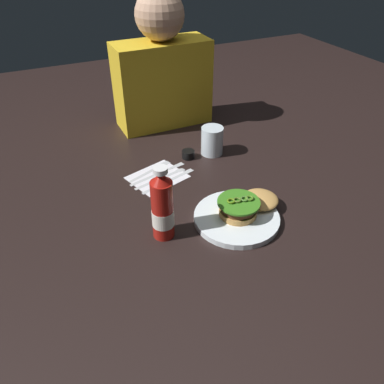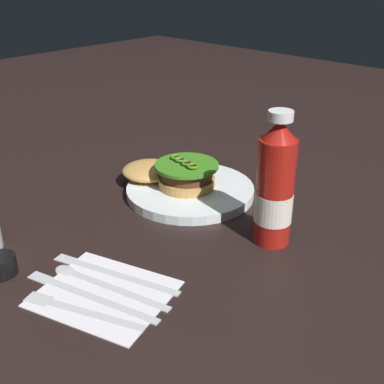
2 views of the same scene
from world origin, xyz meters
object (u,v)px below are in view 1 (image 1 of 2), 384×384
(napkin, at_px, (157,177))
(butter_knife, at_px, (172,179))
(dinner_plate, at_px, (236,218))
(spoon_utensil, at_px, (167,175))
(fork_utensil, at_px, (153,169))
(condiment_cup, at_px, (189,154))
(ketchup_bottle, at_px, (162,208))
(burger_sandwich, at_px, (247,205))
(diner_person, at_px, (162,69))
(water_glass, at_px, (212,141))
(steak_knife, at_px, (161,172))

(napkin, height_order, butter_knife, butter_knife)
(dinner_plate, xyz_separation_m, spoon_utensil, (-0.09, 0.30, -0.00))
(fork_utensil, bearing_deg, butter_knife, -68.05)
(dinner_plate, height_order, condiment_cup, condiment_cup)
(ketchup_bottle, relative_size, fork_utensil, 1.27)
(burger_sandwich, xyz_separation_m, diner_person, (0.02, 0.67, 0.19))
(ketchup_bottle, relative_size, water_glass, 2.13)
(spoon_utensil, relative_size, diner_person, 0.38)
(napkin, xyz_separation_m, butter_knife, (0.04, -0.03, 0.00))
(fork_utensil, distance_m, diner_person, 0.43)
(dinner_plate, xyz_separation_m, water_glass, (0.11, 0.37, 0.04))
(spoon_utensil, xyz_separation_m, fork_utensil, (-0.03, 0.05, 0.00))
(water_glass, xyz_separation_m, napkin, (-0.24, -0.06, -0.05))
(dinner_plate, relative_size, fork_utensil, 1.43)
(ketchup_bottle, distance_m, diner_person, 0.71)
(burger_sandwich, xyz_separation_m, butter_knife, (-0.12, 0.26, -0.03))
(burger_sandwich, bearing_deg, dinner_plate, -164.50)
(dinner_plate, relative_size, water_glass, 2.40)
(burger_sandwich, relative_size, condiment_cup, 4.38)
(dinner_plate, height_order, spoon_utensil, dinner_plate)
(burger_sandwich, distance_m, butter_knife, 0.29)
(burger_sandwich, xyz_separation_m, condiment_cup, (-0.01, 0.36, -0.02))
(water_glass, distance_m, butter_knife, 0.23)
(fork_utensil, bearing_deg, spoon_utensil, -62.43)
(burger_sandwich, height_order, condiment_cup, burger_sandwich)
(spoon_utensil, height_order, diner_person, diner_person)
(steak_knife, height_order, diner_person, diner_person)
(burger_sandwich, xyz_separation_m, napkin, (-0.16, 0.29, -0.04))
(steak_knife, bearing_deg, burger_sandwich, -66.05)
(water_glass, bearing_deg, spoon_utensil, -160.68)
(butter_knife, bearing_deg, fork_utensil, 111.95)
(diner_person, bearing_deg, burger_sandwich, -91.50)
(condiment_cup, distance_m, napkin, 0.17)
(ketchup_bottle, distance_m, water_glass, 0.47)
(dinner_plate, height_order, napkin, dinner_plate)
(diner_person, bearing_deg, butter_knife, -108.94)
(steak_knife, relative_size, diner_person, 0.42)
(water_glass, relative_size, condiment_cup, 2.23)
(ketchup_bottle, xyz_separation_m, water_glass, (0.32, 0.33, -0.04))
(dinner_plate, height_order, butter_knife, dinner_plate)
(ketchup_bottle, distance_m, condiment_cup, 0.42)
(dinner_plate, bearing_deg, diner_person, 85.40)
(diner_person, bearing_deg, napkin, -115.35)
(burger_sandwich, height_order, fork_utensil, burger_sandwich)
(dinner_plate, bearing_deg, napkin, 112.23)
(fork_utensil, xyz_separation_m, diner_person, (0.17, 0.33, 0.22))
(dinner_plate, bearing_deg, butter_knife, 107.75)
(butter_knife, bearing_deg, ketchup_bottle, -117.51)
(burger_sandwich, distance_m, steak_knife, 0.34)
(burger_sandwich, relative_size, napkin, 1.16)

